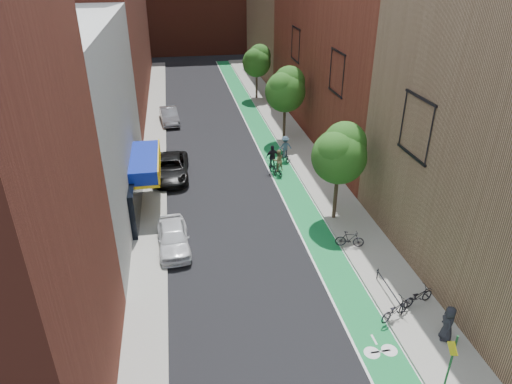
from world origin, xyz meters
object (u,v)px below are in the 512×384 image
cyclist_lane_near (278,164)px  cyclist_lane_far (285,150)px  parked_car_white (173,237)px  parked_car_silver (169,116)px  cyclist_lane_mid (273,162)px  pedestrian (448,323)px  parked_car_black (171,168)px

cyclist_lane_near → cyclist_lane_far: size_ratio=0.98×
parked_car_white → cyclist_lane_near: (8.13, 8.69, 0.15)m
parked_car_white → parked_car_silver: (0.00, 22.55, 0.02)m
cyclist_lane_near → cyclist_lane_mid: size_ratio=0.92×
parked_car_silver → pedestrian: (11.62, -31.91, 0.25)m
cyclist_lane_mid → cyclist_lane_far: 2.56m
parked_car_white → cyclist_lane_near: size_ratio=2.14×
parked_car_silver → cyclist_lane_mid: (7.80, -13.33, 0.13)m
cyclist_lane_far → cyclist_lane_mid: bearing=47.7°
parked_car_black → cyclist_lane_far: cyclist_lane_far is taller
cyclist_lane_near → pedestrian: (3.49, -18.06, 0.12)m
parked_car_black → cyclist_lane_far: 9.44m
parked_car_white → parked_car_silver: 22.55m
parked_car_silver → cyclist_lane_near: size_ratio=2.27×
parked_car_white → cyclist_lane_mid: size_ratio=1.98×
cyclist_lane_mid → parked_car_black: bearing=-11.1°
parked_car_black → cyclist_lane_mid: bearing=-1.0°
cyclist_lane_near → pedestrian: bearing=91.6°
cyclist_lane_near → cyclist_lane_far: bearing=-123.5°
parked_car_silver → cyclist_lane_far: bearing=-56.0°
parked_car_black → parked_car_silver: bearing=92.3°
cyclist_lane_far → pedestrian: cyclist_lane_far is taller
parked_car_black → parked_car_silver: parked_car_black is taller
cyclist_lane_far → pedestrian: (2.32, -20.66, 0.08)m
parked_car_white → cyclist_lane_far: cyclist_lane_far is taller
cyclist_lane_mid → cyclist_lane_near: bearing=114.3°
parked_car_black → cyclist_lane_far: bearing=12.2°
cyclist_lane_far → parked_car_white: bearing=44.1°
cyclist_lane_mid → pedestrian: cyclist_lane_mid is taller
parked_car_silver → cyclist_lane_near: (8.13, -13.85, 0.13)m
pedestrian → parked_car_black: bearing=-128.0°
cyclist_lane_near → parked_car_silver: bearing=-68.9°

